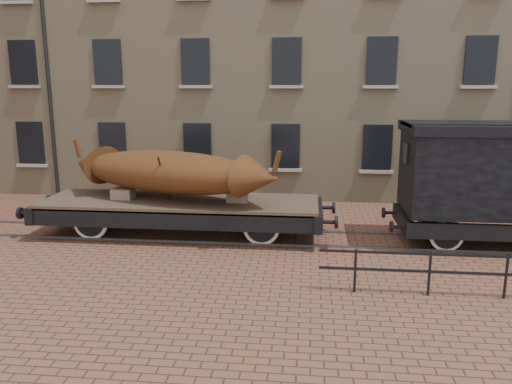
# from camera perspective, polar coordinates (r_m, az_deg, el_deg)

# --- Properties ---
(ground) EXTENTS (90.00, 90.00, 0.00)m
(ground) POSITION_cam_1_polar(r_m,az_deg,el_deg) (15.23, -1.41, -5.15)
(ground) COLOR brown
(warehouse_cream) EXTENTS (40.00, 10.19, 14.00)m
(warehouse_cream) POSITION_cam_1_polar(r_m,az_deg,el_deg) (24.54, 9.07, 17.82)
(warehouse_cream) COLOR tan
(warehouse_cream) RESTS_ON ground
(rail_track) EXTENTS (30.00, 1.52, 0.06)m
(rail_track) POSITION_cam_1_polar(r_m,az_deg,el_deg) (15.22, -1.41, -5.05)
(rail_track) COLOR #59595E
(rail_track) RESTS_ON ground
(flatcar_wagon) EXTENTS (9.43, 2.56, 1.42)m
(flatcar_wagon) POSITION_cam_1_polar(r_m,az_deg,el_deg) (15.37, -8.66, -1.70)
(flatcar_wagon) COLOR #403025
(flatcar_wagon) RESTS_ON ground
(iron_boat) EXTENTS (7.10, 3.74, 1.70)m
(iron_boat) POSITION_cam_1_polar(r_m,az_deg,el_deg) (15.23, -9.92, 2.32)
(iron_boat) COLOR #4C2B10
(iron_boat) RESTS_ON flatcar_wagon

